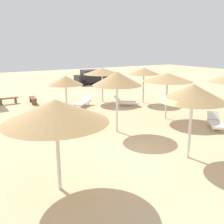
% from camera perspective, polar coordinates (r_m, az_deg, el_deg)
% --- Properties ---
extents(ground_plane, '(80.00, 80.00, 0.00)m').
position_cam_1_polar(ground_plane, '(10.96, 8.44, -9.45)').
color(ground_plane, '#D1B284').
extents(parasol_1, '(2.53, 2.53, 2.80)m').
position_cam_1_polar(parasol_1, '(20.45, 7.17, 9.09)').
color(parasol_1, silver).
rests_on(parasol_1, ground).
extents(parasol_3, '(3.02, 3.02, 2.76)m').
position_cam_1_polar(parasol_3, '(20.62, -2.20, 9.15)').
color(parasol_3, silver).
rests_on(parasol_3, ground).
extents(parasol_5, '(2.26, 2.26, 2.59)m').
position_cam_1_polar(parasol_5, '(16.70, -10.37, 6.95)').
color(parasol_5, silver).
rests_on(parasol_5, ground).
extents(parasol_6, '(3.04, 3.04, 2.85)m').
position_cam_1_polar(parasol_6, '(15.90, 12.36, 7.58)').
color(parasol_6, silver).
rests_on(parasol_6, ground).
extents(parasol_7, '(2.57, 2.57, 3.18)m').
position_cam_1_polar(parasol_7, '(13.04, 1.15, 7.47)').
color(parasol_7, silver).
rests_on(parasol_7, ground).
extents(parasol_8, '(2.61, 2.61, 3.04)m').
position_cam_1_polar(parasol_8, '(10.28, 17.69, 4.09)').
color(parasol_8, silver).
rests_on(parasol_8, ground).
extents(parasol_9, '(3.19, 3.19, 2.92)m').
position_cam_1_polar(parasol_9, '(7.69, -12.53, 0.20)').
color(parasol_9, silver).
rests_on(parasol_9, ground).
extents(lounger_0, '(1.74, 1.82, 0.74)m').
position_cam_1_polar(lounger_0, '(15.29, 22.14, -2.15)').
color(lounger_0, white).
rests_on(lounger_0, ground).
extents(lounger_1, '(1.80, 1.73, 0.78)m').
position_cam_1_polar(lounger_1, '(19.45, 3.07, 2.33)').
color(lounger_1, white).
rests_on(lounger_1, ground).
extents(lounger_3, '(1.90, 1.68, 0.65)m').
position_cam_1_polar(lounger_3, '(19.44, -6.46, 2.22)').
color(lounger_3, white).
rests_on(lounger_3, ground).
extents(bench_0, '(1.51, 0.44, 0.49)m').
position_cam_1_polar(bench_0, '(21.71, -22.28, 2.60)').
color(bench_0, brown).
rests_on(bench_0, ground).
extents(bench_1, '(0.53, 1.53, 0.49)m').
position_cam_1_polar(bench_1, '(21.17, -17.32, 2.75)').
color(bench_1, brown).
rests_on(bench_1, ground).
extents(parked_car, '(4.05, 2.07, 1.72)m').
position_cam_1_polar(parked_car, '(30.98, -4.62, 7.80)').
color(parked_car, black).
rests_on(parked_car, ground).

